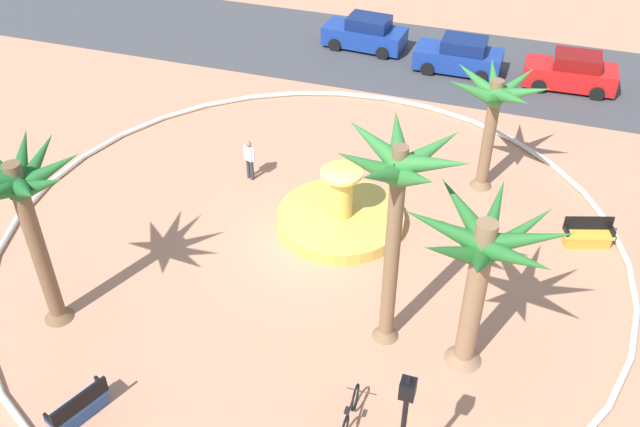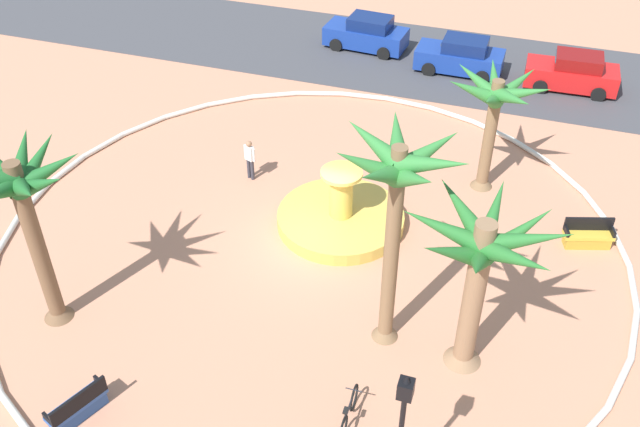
% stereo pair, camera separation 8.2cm
% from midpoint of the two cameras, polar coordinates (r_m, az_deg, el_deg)
% --- Properties ---
extents(ground_plane, '(80.00, 80.00, 0.00)m').
position_cam_midpoint_polar(ground_plane, '(23.68, -0.83, -2.35)').
color(ground_plane, tan).
extents(plaza_curb, '(20.66, 20.66, 0.20)m').
position_cam_midpoint_polar(plaza_curb, '(23.61, -0.83, -2.17)').
color(plaza_curb, silver).
rests_on(plaza_curb, ground).
extents(street_asphalt, '(48.00, 8.00, 0.03)m').
position_cam_midpoint_polar(street_asphalt, '(35.78, 7.01, 12.30)').
color(street_asphalt, '#424247').
rests_on(street_asphalt, ground).
extents(fountain, '(4.34, 4.34, 2.18)m').
position_cam_midpoint_polar(fountain, '(24.26, 1.56, -0.27)').
color(fountain, gold).
rests_on(fountain, ground).
extents(palm_tree_near_fountain, '(4.21, 4.03, 5.09)m').
position_cam_midpoint_polar(palm_tree_near_fountain, '(17.91, 12.75, -3.58)').
color(palm_tree_near_fountain, '#8E6B4C').
rests_on(palm_tree_near_fountain, ground).
extents(palm_tree_by_curb, '(3.43, 3.43, 6.66)m').
position_cam_midpoint_polar(palm_tree_by_curb, '(17.35, 6.07, 1.88)').
color(palm_tree_by_curb, brown).
rests_on(palm_tree_by_curb, ground).
extents(palm_tree_mid_plaza, '(3.51, 3.53, 5.70)m').
position_cam_midpoint_polar(palm_tree_mid_plaza, '(19.83, -22.93, 1.15)').
color(palm_tree_mid_plaza, brown).
rests_on(palm_tree_mid_plaza, ground).
extents(palm_tree_far_side, '(3.55, 3.54, 4.56)m').
position_cam_midpoint_polar(palm_tree_far_side, '(25.13, 13.75, 8.60)').
color(palm_tree_far_side, brown).
rests_on(palm_tree_far_side, ground).
extents(bench_east, '(1.06, 1.67, 1.00)m').
position_cam_midpoint_polar(bench_east, '(19.64, -18.89, -14.57)').
color(bench_east, '#335BA8').
rests_on(bench_east, ground).
extents(bench_west, '(1.68, 0.96, 1.00)m').
position_cam_midpoint_polar(bench_west, '(24.99, 20.55, -1.71)').
color(bench_west, gold).
rests_on(bench_west, ground).
extents(bicycle_red_frame, '(0.44, 1.72, 0.94)m').
position_cam_midpoint_polar(bicycle_red_frame, '(18.54, 2.29, -15.66)').
color(bicycle_red_frame, black).
rests_on(bicycle_red_frame, ground).
extents(person_cyclist_photo, '(0.50, 0.31, 1.62)m').
position_cam_midpoint_polar(person_cyclist_photo, '(26.27, -5.77, 4.45)').
color(person_cyclist_photo, '#33333D').
rests_on(person_cyclist_photo, ground).
extents(parked_car_leftmost, '(4.12, 2.15, 1.67)m').
position_cam_midpoint_polar(parked_car_leftmost, '(36.27, 3.58, 14.19)').
color(parked_car_leftmost, navy).
rests_on(parked_car_leftmost, ground).
extents(parked_car_second, '(4.02, 1.95, 1.67)m').
position_cam_midpoint_polar(parked_car_second, '(34.50, 11.02, 12.27)').
color(parked_car_second, navy).
rests_on(parked_car_second, ground).
extents(parked_car_third, '(4.06, 2.03, 1.67)m').
position_cam_midpoint_polar(parked_car_third, '(34.29, 19.41, 10.63)').
color(parked_car_third, red).
rests_on(parked_car_third, ground).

